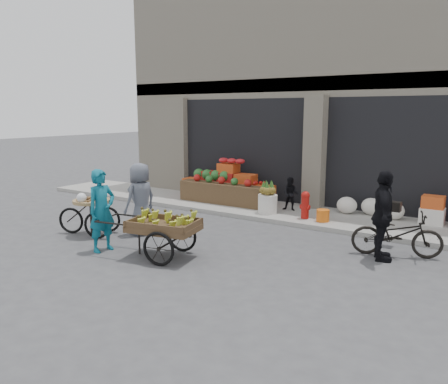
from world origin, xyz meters
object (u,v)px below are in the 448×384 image
Objects in this scene: vendor_woman at (102,211)px; vendor_grey at (141,199)px; orange_bucket at (323,216)px; cyclist at (383,216)px; bicycle at (397,234)px; pineapple_bin at (268,204)px; seated_person at (291,194)px; fire_hydrant at (305,204)px; tricycle_cart at (92,211)px; banana_cart at (162,224)px.

vendor_grey is (-0.22, 1.35, -0.01)m from vendor_woman.
orange_bucket is 2.66m from cyclist.
vendor_woman is 5.54m from cyclist.
vendor_grey is at bearing 88.32° from bicycle.
seated_person is (0.40, 0.60, 0.21)m from pineapple_bin.
vendor_grey is 5.28m from cyclist.
fire_hydrant is 5.26m from tricycle_cart.
cyclist is (-0.20, -0.40, 0.42)m from bicycle.
pineapple_bin is 1.61m from orange_bucket.
vendor_woman is at bearing -108.62° from pineapple_bin.
cyclist is at bearing -56.42° from vendor_woman.
seated_person reaches higher than orange_bucket.
vendor_grey reaches higher than bicycle.
banana_cart is 1.62× the size of tricycle_cart.
cyclist is at bearing 109.50° from vendor_grey.
vendor_woman reaches higher than banana_cart.
pineapple_bin is at bearing 33.71° from tricycle_cart.
cyclist reaches higher than fire_hydrant.
vendor_woman is 1.35m from tricycle_cart.
cyclist is (1.84, -1.82, 0.60)m from orange_bucket.
fire_hydrant is 0.41× the size of cyclist.
seated_person is 3.88m from bicycle.
vendor_grey reaches higher than fire_hydrant.
banana_cart reaches higher than orange_bucket.
banana_cart is at bearing -107.35° from seated_person.
vendor_woman is (-3.10, -4.34, 0.58)m from orange_bucket.
pineapple_bin is 0.73× the size of fire_hydrant.
cyclist reaches higher than tricycle_cart.
vendor_woman reaches higher than bicycle.
seated_person is at bearing 71.88° from banana_cart.
pineapple_bin is at bearing 49.28° from bicycle.
bicycle is at bearing -1.73° from tricycle_cart.
seated_person is 5.30m from tricycle_cart.
bicycle is (5.14, 2.91, -0.40)m from vendor_woman.
pineapple_bin is 4.59m from tricycle_cart.
seated_person reaches higher than bicycle.
tricycle_cart reaches higher than bicycle.
orange_bucket is 0.18× the size of cyclist.
cyclist is at bearing 20.01° from banana_cart.
orange_bucket is at bearing -5.71° from fire_hydrant.
seated_person is at bearing 32.30° from cyclist.
seated_person reaches higher than banana_cart.
bicycle is at bearing -22.72° from pineapple_bin.
vendor_woman is at bearing -52.44° from tricycle_cart.
vendor_grey is (-1.51, 1.00, 0.16)m from banana_cart.
pineapple_bin is 0.22× the size of banana_cart.
tricycle_cart reaches higher than orange_bucket.
banana_cart is (-1.81, -4.00, 0.41)m from orange_bucket.
vendor_woman is at bearing -125.50° from orange_bucket.
vendor_woman is 1.37m from vendor_grey.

